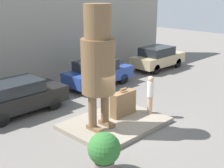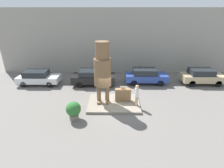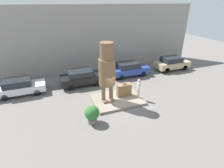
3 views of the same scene
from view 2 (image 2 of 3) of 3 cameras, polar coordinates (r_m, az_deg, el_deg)
name	(u,v)px [view 2 (image 2 of 3)]	position (r m, az deg, el deg)	size (l,w,h in m)	color
ground_plane	(114,104)	(14.67, 0.62, -6.59)	(60.00, 60.00, 0.00)	slate
pedestal	(114,103)	(14.63, 0.62, -6.26)	(4.21, 3.19, 0.19)	gray
building_backdrop	(114,42)	(21.70, 0.76, 13.69)	(28.00, 0.60, 7.60)	gray
statue_figure	(102,68)	(13.53, -3.12, 5.09)	(1.34, 1.34, 4.96)	brown
giant_suitcase	(123,95)	(14.54, 3.60, -3.59)	(1.29, 0.42, 1.28)	brown
tourist	(137,94)	(13.82, 8.10, -3.38)	(0.30, 0.30, 1.75)	tan
parked_car_white	(38,77)	(19.84, -22.96, 2.03)	(4.26, 1.74, 1.51)	silver
parked_car_black	(93,77)	(18.28, -6.20, 2.27)	(4.42, 1.89, 1.61)	black
parked_car_blue	(146,76)	(18.88, 10.96, 2.65)	(4.36, 1.76, 1.62)	#284293
parked_car_tan	(202,76)	(20.69, 27.29, 2.30)	(4.29, 1.83, 1.65)	tan
planter_pot	(74,110)	(12.67, -12.46, -8.27)	(1.06, 1.06, 1.38)	#70665B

